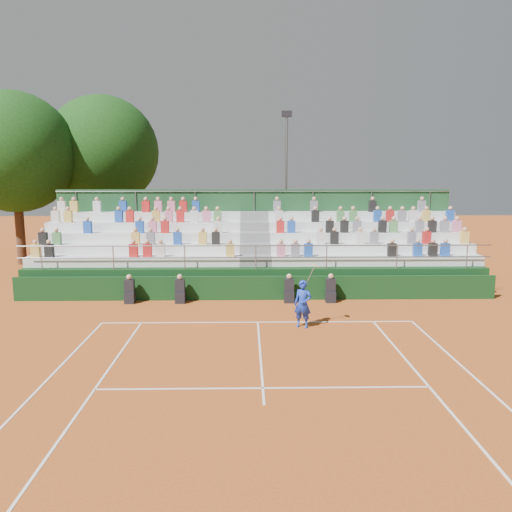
{
  "coord_description": "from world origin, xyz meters",
  "views": [
    {
      "loc": [
        -0.39,
        -17.01,
        5.21
      ],
      "look_at": [
        0.0,
        3.5,
        1.8
      ],
      "focal_mm": 35.0,
      "sensor_mm": 36.0,
      "label": 1
    }
  ],
  "objects_px": {
    "tree_west": "(14,152)",
    "tennis_player": "(303,304)",
    "tree_east": "(103,152)",
    "floodlight_mast": "(286,175)"
  },
  "relations": [
    {
      "from": "tree_west",
      "to": "tree_east",
      "type": "xyz_separation_m",
      "value": [
        4.09,
        3.17,
        0.18
      ]
    },
    {
      "from": "tennis_player",
      "to": "floodlight_mast",
      "type": "distance_m",
      "value": 14.28
    },
    {
      "from": "tree_east",
      "to": "floodlight_mast",
      "type": "relative_size",
      "value": 1.13
    },
    {
      "from": "tennis_player",
      "to": "tree_east",
      "type": "bearing_deg",
      "value": 124.98
    },
    {
      "from": "tree_east",
      "to": "tree_west",
      "type": "bearing_deg",
      "value": -142.21
    },
    {
      "from": "tree_east",
      "to": "floodlight_mast",
      "type": "distance_m",
      "value": 11.57
    },
    {
      "from": "tennis_player",
      "to": "tree_east",
      "type": "height_order",
      "value": "tree_east"
    },
    {
      "from": "floodlight_mast",
      "to": "tree_west",
      "type": "bearing_deg",
      "value": -175.3
    },
    {
      "from": "tree_west",
      "to": "tennis_player",
      "type": "bearing_deg",
      "value": -39.57
    },
    {
      "from": "tree_west",
      "to": "tree_east",
      "type": "height_order",
      "value": "tree_east"
    }
  ]
}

